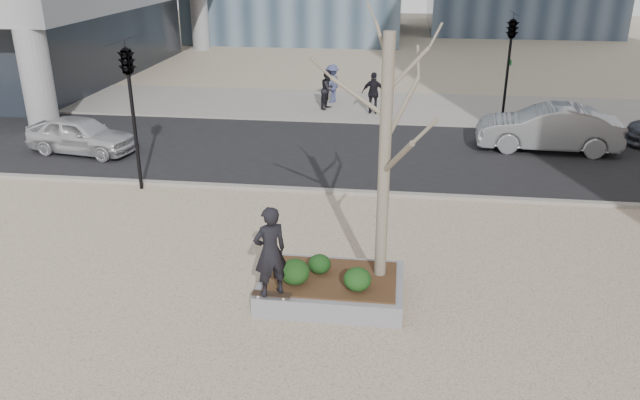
# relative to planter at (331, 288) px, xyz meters

# --- Properties ---
(ground) EXTENTS (120.00, 120.00, 0.00)m
(ground) POSITION_rel_planter_xyz_m (-1.00, 0.00, -0.23)
(ground) COLOR #C1B28E
(ground) RESTS_ON ground
(street) EXTENTS (60.00, 8.00, 0.02)m
(street) POSITION_rel_planter_xyz_m (-1.00, 10.00, -0.21)
(street) COLOR black
(street) RESTS_ON ground
(far_sidewalk) EXTENTS (60.00, 6.00, 0.02)m
(far_sidewalk) POSITION_rel_planter_xyz_m (-1.00, 17.00, -0.21)
(far_sidewalk) COLOR gray
(far_sidewalk) RESTS_ON ground
(planter) EXTENTS (3.00, 2.00, 0.45)m
(planter) POSITION_rel_planter_xyz_m (0.00, 0.00, 0.00)
(planter) COLOR gray
(planter) RESTS_ON ground
(planter_mulch) EXTENTS (2.70, 1.70, 0.04)m
(planter_mulch) POSITION_rel_planter_xyz_m (0.00, 0.00, 0.25)
(planter_mulch) COLOR #382314
(planter_mulch) RESTS_ON planter
(sycamore_tree) EXTENTS (2.80, 2.80, 6.60)m
(sycamore_tree) POSITION_rel_planter_xyz_m (1.00, 0.30, 3.56)
(sycamore_tree) COLOR gray
(sycamore_tree) RESTS_ON planter_mulch
(shrub_left) EXTENTS (0.62, 0.62, 0.52)m
(shrub_left) POSITION_rel_planter_xyz_m (-0.72, -0.34, 0.53)
(shrub_left) COLOR #183410
(shrub_left) RESTS_ON planter_mulch
(shrub_middle) EXTENTS (0.48, 0.48, 0.41)m
(shrub_middle) POSITION_rel_planter_xyz_m (-0.27, 0.17, 0.47)
(shrub_middle) COLOR #103411
(shrub_middle) RESTS_ON planter_mulch
(shrub_right) EXTENTS (0.56, 0.56, 0.48)m
(shrub_right) POSITION_rel_planter_xyz_m (0.57, -0.44, 0.50)
(shrub_right) COLOR black
(shrub_right) RESTS_ON planter_mulch
(skateboard) EXTENTS (0.79, 0.22, 0.08)m
(skateboard) POSITION_rel_planter_xyz_m (-1.10, -0.87, 0.26)
(skateboard) COLOR black
(skateboard) RESTS_ON planter
(skateboarder) EXTENTS (0.81, 0.76, 1.87)m
(skateboarder) POSITION_rel_planter_xyz_m (-1.10, -0.87, 1.23)
(skateboarder) COLOR black
(skateboarder) RESTS_ON skateboard
(police_car) EXTENTS (4.11, 2.18, 1.33)m
(police_car) POSITION_rel_planter_xyz_m (-9.93, 8.68, 0.46)
(police_car) COLOR #BCBDC1
(police_car) RESTS_ON street
(car_silver) EXTENTS (5.04, 2.00, 1.63)m
(car_silver) POSITION_rel_planter_xyz_m (6.59, 11.18, 0.61)
(car_silver) COLOR gray
(car_silver) RESTS_ON street
(pedestrian_a) EXTENTS (0.90, 1.02, 1.76)m
(pedestrian_a) POSITION_rel_planter_xyz_m (-1.98, 16.28, 0.68)
(pedestrian_a) COLOR black
(pedestrian_a) RESTS_ON far_sidewalk
(pedestrian_b) EXTENTS (1.05, 1.31, 1.77)m
(pedestrian_b) POSITION_rel_planter_xyz_m (-1.94, 17.57, 0.68)
(pedestrian_b) COLOR #3D446E
(pedestrian_b) RESTS_ON far_sidewalk
(pedestrian_c) EXTENTS (1.10, 0.54, 1.81)m
(pedestrian_c) POSITION_rel_planter_xyz_m (0.10, 15.70, 0.70)
(pedestrian_c) COLOR black
(pedestrian_c) RESTS_ON far_sidewalk
(traffic_light_near) EXTENTS (0.60, 2.48, 4.50)m
(traffic_light_near) POSITION_rel_planter_xyz_m (-6.50, 5.60, 2.02)
(traffic_light_near) COLOR black
(traffic_light_near) RESTS_ON ground
(traffic_light_far) EXTENTS (0.60, 2.48, 4.50)m
(traffic_light_far) POSITION_rel_planter_xyz_m (5.50, 14.60, 2.02)
(traffic_light_far) COLOR black
(traffic_light_far) RESTS_ON ground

